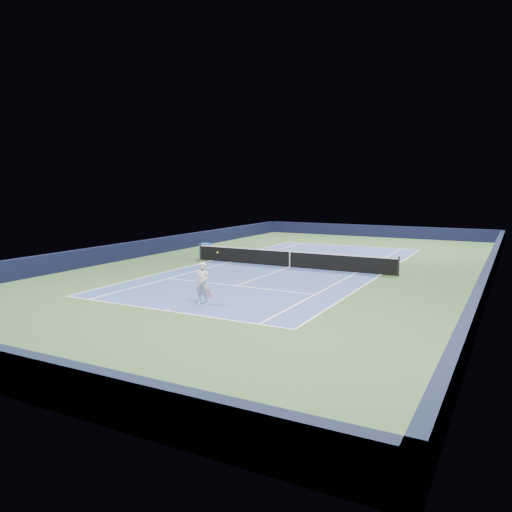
% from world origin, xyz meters
% --- Properties ---
extents(ground, '(40.00, 40.00, 0.00)m').
position_xyz_m(ground, '(0.00, 0.00, 0.00)').
color(ground, '#2D4A28').
rests_on(ground, ground).
extents(wall_far, '(22.00, 0.35, 1.10)m').
position_xyz_m(wall_far, '(0.00, 19.82, 0.55)').
color(wall_far, black).
rests_on(wall_far, ground).
extents(wall_right, '(0.35, 40.00, 1.10)m').
position_xyz_m(wall_right, '(10.82, 0.00, 0.55)').
color(wall_right, black).
rests_on(wall_right, ground).
extents(wall_left, '(0.35, 40.00, 1.10)m').
position_xyz_m(wall_left, '(-10.82, 0.00, 0.55)').
color(wall_left, black).
rests_on(wall_left, ground).
extents(court_surface, '(10.97, 23.77, 0.01)m').
position_xyz_m(court_surface, '(0.00, 0.00, 0.00)').
color(court_surface, navy).
rests_on(court_surface, ground).
extents(baseline_far, '(10.97, 0.08, 0.00)m').
position_xyz_m(baseline_far, '(0.00, 11.88, 0.01)').
color(baseline_far, white).
rests_on(baseline_far, ground).
extents(baseline_near, '(10.97, 0.08, 0.00)m').
position_xyz_m(baseline_near, '(0.00, -11.88, 0.01)').
color(baseline_near, white).
rests_on(baseline_near, ground).
extents(sideline_doubles_right, '(0.08, 23.77, 0.00)m').
position_xyz_m(sideline_doubles_right, '(5.49, 0.00, 0.01)').
color(sideline_doubles_right, white).
rests_on(sideline_doubles_right, ground).
extents(sideline_doubles_left, '(0.08, 23.77, 0.00)m').
position_xyz_m(sideline_doubles_left, '(-5.49, 0.00, 0.01)').
color(sideline_doubles_left, white).
rests_on(sideline_doubles_left, ground).
extents(sideline_singles_right, '(0.08, 23.77, 0.00)m').
position_xyz_m(sideline_singles_right, '(4.12, 0.00, 0.01)').
color(sideline_singles_right, white).
rests_on(sideline_singles_right, ground).
extents(sideline_singles_left, '(0.08, 23.77, 0.00)m').
position_xyz_m(sideline_singles_left, '(-4.12, 0.00, 0.01)').
color(sideline_singles_left, white).
rests_on(sideline_singles_left, ground).
extents(service_line_far, '(8.23, 0.08, 0.00)m').
position_xyz_m(service_line_far, '(0.00, 6.40, 0.01)').
color(service_line_far, white).
rests_on(service_line_far, ground).
extents(service_line_near, '(8.23, 0.08, 0.00)m').
position_xyz_m(service_line_near, '(0.00, -6.40, 0.01)').
color(service_line_near, white).
rests_on(service_line_near, ground).
extents(center_service_line, '(0.08, 12.80, 0.00)m').
position_xyz_m(center_service_line, '(0.00, 0.00, 0.01)').
color(center_service_line, white).
rests_on(center_service_line, ground).
extents(center_mark_far, '(0.08, 0.30, 0.00)m').
position_xyz_m(center_mark_far, '(0.00, 11.73, 0.01)').
color(center_mark_far, white).
rests_on(center_mark_far, ground).
extents(center_mark_near, '(0.08, 0.30, 0.00)m').
position_xyz_m(center_mark_near, '(0.00, -11.73, 0.01)').
color(center_mark_near, white).
rests_on(center_mark_near, ground).
extents(tennis_net, '(12.90, 0.10, 1.07)m').
position_xyz_m(tennis_net, '(0.00, 0.00, 0.50)').
color(tennis_net, black).
rests_on(tennis_net, ground).
extents(sponsor_cube, '(0.65, 0.57, 1.02)m').
position_xyz_m(sponsor_cube, '(-6.40, 0.58, 0.51)').
color(sponsor_cube, '#1E59B4').
rests_on(sponsor_cube, ground).
extents(tennis_player, '(0.82, 1.28, 2.07)m').
position_xyz_m(tennis_player, '(0.71, -10.32, 0.88)').
color(tennis_player, silver).
rests_on(tennis_player, ground).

